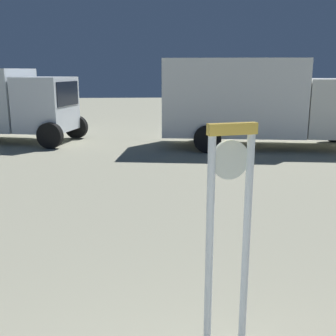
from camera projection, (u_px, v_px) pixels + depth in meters
name	position (u px, v px, depth m)	size (l,w,h in m)	color
standing_clock	(229.00, 219.00, 3.66)	(0.45, 0.18, 2.19)	white
box_truck_near	(253.00, 100.00, 14.04)	(7.04, 3.49, 3.02)	white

